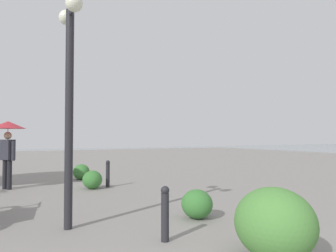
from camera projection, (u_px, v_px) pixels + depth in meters
The scene contains 8 objects.
lamppost at pixel (70, 77), 5.50m from camera, with size 0.98×0.28×3.90m.
pedestrian at pixel (8, 136), 9.52m from camera, with size 1.00×1.00×2.03m.
bollard_near at pixel (165, 212), 4.78m from camera, with size 0.13×0.13×0.83m.
bollard_mid at pixel (108, 173), 9.90m from camera, with size 0.13×0.13×0.83m.
shrub_low at pixel (197, 204), 6.12m from camera, with size 0.65×0.59×0.55m.
shrub_round at pixel (81, 172), 11.62m from camera, with size 0.66×0.59×0.56m.
shrub_wide at pixel (92, 180), 9.57m from camera, with size 0.64×0.58×0.55m.
shrub_tall at pixel (275, 223), 4.08m from camera, with size 1.09×0.98×0.92m.
Camera 1 is at (-1.45, 1.77, 1.58)m, focal length 34.08 mm.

